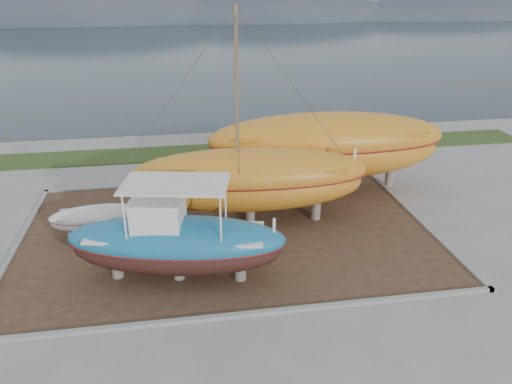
{
  "coord_description": "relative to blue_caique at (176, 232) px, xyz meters",
  "views": [
    {
      "loc": [
        -2.01,
        -15.95,
        10.72
      ],
      "look_at": [
        1.3,
        4.0,
        1.94
      ],
      "focal_mm": 35.0,
      "sensor_mm": 36.0,
      "label": 1
    }
  ],
  "objects": [
    {
      "name": "curb_frame",
      "position": [
        2.26,
        3.4,
        -1.96
      ],
      "size": [
        18.6,
        12.6,
        0.15
      ],
      "primitive_type": null,
      "color": "gray",
      "rests_on": "ground"
    },
    {
      "name": "orange_bare_hull",
      "position": [
        8.02,
        7.47,
        0.08
      ],
      "size": [
        12.69,
        4.38,
        4.1
      ],
      "primitive_type": null,
      "rotation": [
        0.0,
        0.0,
        -0.05
      ],
      "color": "#C57C1E",
      "rests_on": "dirt_patch"
    },
    {
      "name": "white_dinghy",
      "position": [
        -3.39,
        4.19,
        -1.33
      ],
      "size": [
        4.32,
        1.78,
        1.28
      ],
      "primitive_type": null,
      "rotation": [
        0.0,
        0.0,
        0.04
      ],
      "color": "white",
      "rests_on": "dirt_patch"
    },
    {
      "name": "dirt_patch",
      "position": [
        2.26,
        3.4,
        -2.0
      ],
      "size": [
        18.0,
        12.0,
        0.06
      ],
      "primitive_type": "cube",
      "color": "#422D1E",
      "rests_on": "ground"
    },
    {
      "name": "blue_caique",
      "position": [
        0.0,
        0.0,
        0.0
      ],
      "size": [
        8.54,
        4.13,
        3.95
      ],
      "primitive_type": null,
      "rotation": [
        0.0,
        0.0,
        -0.2
      ],
      "color": "#196F9F",
      "rests_on": "dirt_patch"
    },
    {
      "name": "orange_sailboat",
      "position": [
        3.44,
        4.31,
        2.85
      ],
      "size": [
        11.08,
        4.04,
        9.65
      ],
      "primitive_type": null,
      "rotation": [
        0.0,
        0.0,
        -0.08
      ],
      "color": "#C57C1E",
      "rests_on": "dirt_patch"
    },
    {
      "name": "sea",
      "position": [
        2.26,
        69.4,
        -2.03
      ],
      "size": [
        260.0,
        100.0,
        0.04
      ],
      "primitive_type": null,
      "color": "#1D303A",
      "rests_on": "ground"
    },
    {
      "name": "mountain_ridge",
      "position": [
        2.26,
        124.4,
        -2.03
      ],
      "size": [
        200.0,
        36.0,
        20.0
      ],
      "primitive_type": null,
      "color": "#333D49",
      "rests_on": "ground"
    },
    {
      "name": "grass_strip",
      "position": [
        2.26,
        14.9,
        -1.99
      ],
      "size": [
        44.0,
        3.0,
        0.08
      ],
      "primitive_type": "cube",
      "color": "#284219",
      "rests_on": "ground"
    },
    {
      "name": "ground",
      "position": [
        2.26,
        -0.6,
        -2.03
      ],
      "size": [
        140.0,
        140.0,
        0.0
      ],
      "primitive_type": "plane",
      "color": "gray",
      "rests_on": "ground"
    }
  ]
}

